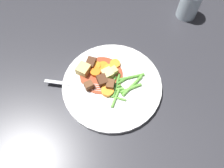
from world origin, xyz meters
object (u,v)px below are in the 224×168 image
Objects in this scene: potato_chunk_2 at (113,72)px; meat_chunk_1 at (91,63)px; meat_chunk_2 at (89,86)px; water_glass at (190,4)px; carrot_slice_0 at (103,66)px; carrot_slice_5 at (108,91)px; potato_chunk_1 at (83,71)px; meat_chunk_0 at (112,85)px; carrot_slice_1 at (110,70)px; potato_chunk_0 at (107,74)px; fork at (76,85)px; dinner_plate at (112,85)px; carrot_slice_4 at (95,72)px; meat_chunk_3 at (102,81)px; carrot_slice_2 at (95,66)px; carrot_slice_3 at (115,64)px.

meat_chunk_1 is (0.07, 0.00, -0.00)m from potato_chunk_2.
meat_chunk_2 is 0.25× the size of water_glass.
carrot_slice_0 is 0.08m from carrot_slice_5.
potato_chunk_1 is 0.10m from meat_chunk_0.
water_glass is at bearing -111.25° from carrot_slice_1.
potato_chunk_2 is at bearing -178.69° from meat_chunk_1.
potato_chunk_0 reaches higher than fork.
carrot_slice_4 is at bearing -10.17° from dinner_plate.
potato_chunk_1 is 0.07m from meat_chunk_3.
potato_chunk_0 is at bearing 140.13° from carrot_slice_0.
carrot_slice_2 is 0.93× the size of potato_chunk_1.
meat_chunk_3 is 0.18× the size of fork.
meat_chunk_3 is at bearing -2.16° from meat_chunk_0.
meat_chunk_3 is at bearing 86.28° from carrot_slice_3.
potato_chunk_0 is at bearing 87.16° from carrot_slice_3.
fork is (0.06, 0.04, -0.01)m from meat_chunk_3.
meat_chunk_2 is (0.04, 0.07, -0.00)m from potato_chunk_2.
meat_chunk_2 is (-0.03, 0.07, 0.00)m from meat_chunk_1.
fork is (0.06, 0.09, -0.00)m from carrot_slice_1.
meat_chunk_1 is at bearing 27.83° from carrot_slice_3.
meat_chunk_0 is (-0.02, 0.04, 0.00)m from potato_chunk_2.
potato_chunk_2 reaches higher than dinner_plate.
carrot_slice_5 is 1.16× the size of meat_chunk_3.
meat_chunk_1 is 0.08m from meat_chunk_2.
potato_chunk_1 reaches higher than meat_chunk_1.
carrot_slice_0 is 0.03m from potato_chunk_0.
meat_chunk_1 is (0.03, -0.02, 0.00)m from carrot_slice_4.
carrot_slice_5 is at bearing 76.47° from meat_chunk_0.
meat_chunk_0 is at bearing 113.00° from potato_chunk_2.
meat_chunk_1 is at bearing -7.51° from carrot_slice_2.
carrot_slice_5 is 0.42m from water_glass.
carrot_slice_1 is at bearing -109.45° from meat_chunk_2.
meat_chunk_3 is (0.03, -0.00, 0.00)m from meat_chunk_0.
meat_chunk_0 is (-0.03, 0.05, 0.01)m from carrot_slice_1.
dinner_plate is 3.01× the size of water_glass.
water_glass reaches higher than carrot_slice_5.
carrot_slice_4 is at bearing -18.21° from meat_chunk_0.
fork is at bearing 62.99° from carrot_slice_4.
meat_chunk_0 is at bearing 75.30° from water_glass.
meat_chunk_1 is at bearing 1.31° from potato_chunk_2.
water_glass is at bearing -112.08° from carrot_slice_3.
potato_chunk_1 reaches higher than carrot_slice_5.
dinner_plate is 9.26× the size of carrot_slice_3.
carrot_slice_2 and carrot_slice_5 have the same top height.
potato_chunk_1 is at bearing 24.35° from potato_chunk_2.
water_glass is at bearing -104.65° from carrot_slice_5.
dinner_plate is 8.03× the size of carrot_slice_5.
meat_chunk_1 is at bearing -34.28° from carrot_slice_5.
potato_chunk_2 is 0.28× the size of water_glass.
potato_chunk_2 is 0.07m from meat_chunk_1.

